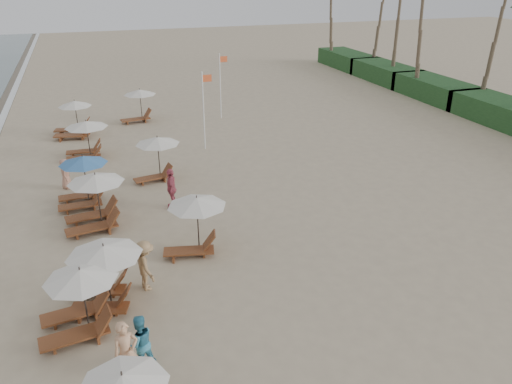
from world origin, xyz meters
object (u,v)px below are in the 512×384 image
object	(u,v)px
inland_station_0	(193,220)
beachgoer_far_a	(171,188)
lounger_station_4	(81,182)
inland_station_1	(155,153)
beachgoer_near	(126,352)
lounger_station_6	(72,122)
inland_station_2	(138,103)
beachgoer_mid_a	(140,343)
flag_pole_near	(204,107)
beachgoer_mid_b	(145,265)
lounger_station_1	(76,302)
beachgoer_far_b	(65,174)
lounger_station_5	(84,139)
lounger_station_3	(92,203)
lounger_station_2	(101,273)

from	to	relation	value
inland_station_0	beachgoer_far_a	bearing A→B (deg)	91.35
lounger_station_4	inland_station_0	size ratio (longest dim) A/B	0.93
inland_station_1	beachgoer_near	xyz separation A→B (m)	(-2.84, -13.50, -0.52)
lounger_station_6	inland_station_2	bearing A→B (deg)	25.34
beachgoer_mid_a	beachgoer_far_a	distance (m)	10.00
lounger_station_6	flag_pole_near	world-z (taller)	flag_pole_near
beachgoer_mid_a	beachgoer_mid_b	distance (m)	3.73
lounger_station_1	beachgoer_mid_a	bearing A→B (deg)	-53.79
inland_station_0	beachgoer_far_b	size ratio (longest dim) A/B	1.75
lounger_station_1	flag_pole_near	xyz separation A→B (m)	(7.54, 14.87, 1.54)
beachgoer_mid_a	lounger_station_5	bearing A→B (deg)	-99.89
lounger_station_6	beachgoer_far_b	xyz separation A→B (m)	(-0.43, -8.55, -0.23)
inland_station_1	lounger_station_3	bearing A→B (deg)	-127.35
inland_station_1	inland_station_2	xyz separation A→B (m)	(0.44, 11.02, -0.09)
lounger_station_1	beachgoer_far_a	distance (m)	8.59
lounger_station_4	lounger_station_6	xyz separation A→B (m)	(-0.29, 10.84, -0.15)
lounger_station_2	lounger_station_4	size ratio (longest dim) A/B	1.04
lounger_station_3	lounger_station_6	size ratio (longest dim) A/B	1.01
lounger_station_4	inland_station_0	distance (m)	6.99
lounger_station_6	flag_pole_near	size ratio (longest dim) A/B	0.58
lounger_station_3	lounger_station_2	bearing A→B (deg)	-89.67
lounger_station_5	lounger_station_6	distance (m)	4.46
inland_station_0	beachgoer_far_a	world-z (taller)	inland_station_0
inland_station_0	beachgoer_far_b	distance (m)	9.34
flag_pole_near	lounger_station_3	bearing A→B (deg)	-129.66
lounger_station_2	beachgoer_near	distance (m)	3.64
inland_station_1	beachgoer_far_a	bearing A→B (deg)	-87.49
beachgoer_far_b	beachgoer_near	bearing A→B (deg)	-167.41
lounger_station_2	lounger_station_5	bearing A→B (deg)	90.34
inland_station_2	beachgoer_near	world-z (taller)	inland_station_2
lounger_station_1	beachgoer_near	world-z (taller)	lounger_station_1
lounger_station_1	inland_station_1	size ratio (longest dim) A/B	0.98
inland_station_0	beachgoer_mid_b	size ratio (longest dim) A/B	1.47
beachgoer_mid_b	beachgoer_far_a	world-z (taller)	beachgoer_far_a
lounger_station_5	beachgoer_near	bearing A→B (deg)	-88.47
inland_station_1	beachgoer_far_b	distance (m)	4.46
lounger_station_5	beachgoer_mid_a	xyz separation A→B (m)	(0.87, -17.66, -0.33)
beachgoer_far_b	flag_pole_near	size ratio (longest dim) A/B	0.33
beachgoer_far_b	beachgoer_mid_b	bearing A→B (deg)	-159.09
inland_station_0	flag_pole_near	bearing A→B (deg)	74.30
lounger_station_5	inland_station_2	size ratio (longest dim) A/B	0.94
lounger_station_4	inland_station_1	size ratio (longest dim) A/B	0.95
inland_station_0	beachgoer_far_b	bearing A→B (deg)	119.88
beachgoer_near	beachgoer_far_b	world-z (taller)	beachgoer_near
lounger_station_1	beachgoer_mid_b	xyz separation A→B (m)	(2.22, 1.52, -0.11)
lounger_station_3	beachgoer_near	bearing A→B (deg)	-87.34
lounger_station_3	lounger_station_5	bearing A→B (deg)	90.35
lounger_station_3	inland_station_0	bearing A→B (deg)	-43.99
flag_pole_near	lounger_station_1	bearing A→B (deg)	-116.87
beachgoer_far_b	lounger_station_2	bearing A→B (deg)	-167.38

